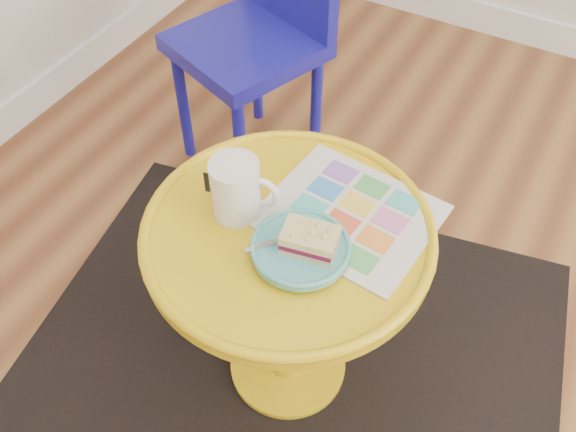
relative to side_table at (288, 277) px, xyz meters
The scene contains 9 objects.
room_walls 0.82m from the side_table, 109.84° to the left, with size 4.00×4.00×4.00m.
rug 0.38m from the side_table, 90.00° to the left, with size 1.30×1.10×0.01m, color black.
side_table is the anchor object (origin of this frame).
chair 0.82m from the side_table, 124.15° to the left, with size 0.47×0.47×0.82m.
newspaper 0.20m from the side_table, 46.76° to the left, with size 0.31×0.27×0.01m, color silver.
mug 0.24m from the side_table, behind, with size 0.13×0.09×0.12m.
plate 0.18m from the side_table, 40.09° to the right, with size 0.18×0.18×0.02m.
cake_slice 0.21m from the side_table, 29.52° to the right, with size 0.11×0.08×0.04m.
fork 0.18m from the side_table, 67.36° to the right, with size 0.10×0.12×0.00m.
Camera 1 is at (-0.36, -0.40, 1.45)m, focal length 40.00 mm.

